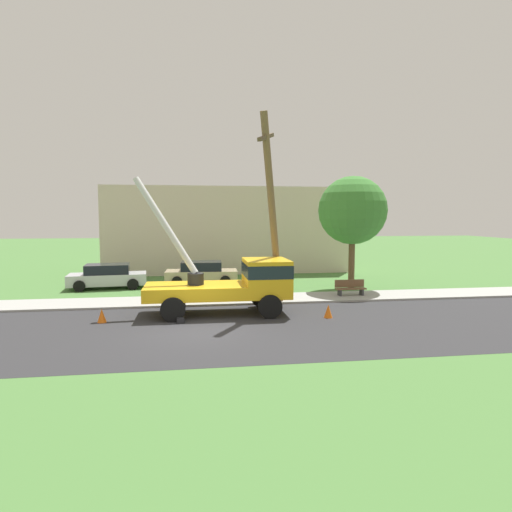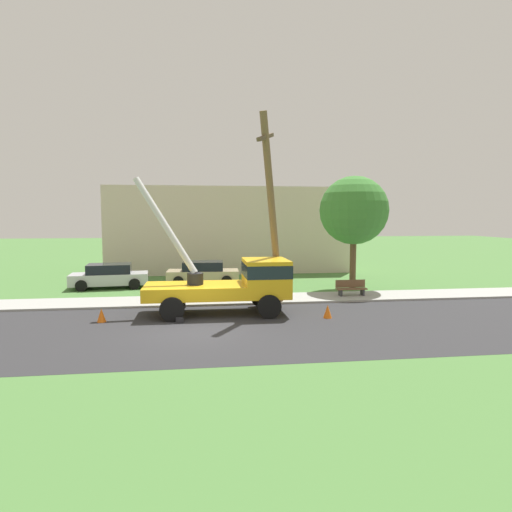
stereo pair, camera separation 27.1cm
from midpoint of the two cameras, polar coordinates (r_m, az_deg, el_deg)
The scene contains 13 objects.
ground_plane at distance 28.45m, azimuth -8.22°, elevation -3.39°, with size 120.00×120.00×0.00m, color #477538.
road_asphalt at distance 16.68m, azimuth -8.06°, elevation -9.53°, with size 80.00×8.44×0.01m, color #2B2B2D.
sidewalk_strip at distance 22.03m, azimuth -8.16°, elevation -5.78°, with size 80.00×2.55×0.10m, color #9E9E99.
utility_truck at distance 19.07m, azimuth -2.92°, elevation -3.32°, with size 6.76×3.20×5.98m.
leaning_utility_pole at distance 19.90m, azimuth 1.73°, elevation 5.94°, with size 1.75×2.93×8.74m.
traffic_cone_ahead at distance 18.58m, azimuth 9.01°, elevation -7.14°, with size 0.36×0.36×0.56m, color orange.
traffic_cone_behind at distance 18.65m, azimuth -19.91°, elevation -7.34°, with size 0.36×0.36×0.56m, color orange.
traffic_cone_curbside at distance 20.83m, azimuth 0.64°, elevation -5.72°, with size 0.36×0.36×0.56m, color orange.
parked_sedan_silver at distance 27.17m, azimuth -19.09°, elevation -2.52°, with size 4.55×2.28×1.42m.
parked_sedan_tan at distance 27.44m, azimuth -7.42°, elevation -2.20°, with size 4.48×2.15×1.42m.
park_bench at distance 23.46m, azimuth 11.90°, elevation -4.15°, with size 1.60×0.45×0.90m.
roadside_tree_near at distance 25.63m, azimuth 12.21°, elevation 5.81°, with size 3.90×3.90×6.52m.
lowrise_building_backdrop at distance 34.46m, azimuth -4.16°, elevation 3.49°, with size 18.00×6.00×6.40m, color beige.
Camera 1 is at (-0.19, -16.12, 4.24)m, focal length 30.60 mm.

